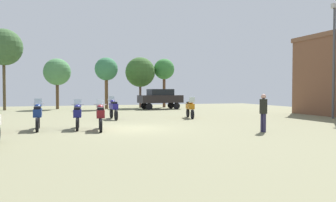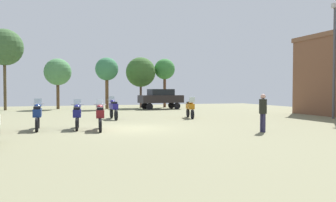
# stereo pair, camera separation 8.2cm
# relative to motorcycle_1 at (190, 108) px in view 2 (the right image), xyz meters

# --- Properties ---
(ground_plane) EXTENTS (44.00, 52.00, 0.02)m
(ground_plane) POSITION_rel_motorcycle_1_xyz_m (-5.24, -4.92, -0.72)
(ground_plane) COLOR #797758
(motorcycle_1) EXTENTS (0.68, 2.07, 1.45)m
(motorcycle_1) POSITION_rel_motorcycle_1_xyz_m (0.00, 0.00, 0.00)
(motorcycle_1) COLOR black
(motorcycle_1) RESTS_ON ground
(motorcycle_5) EXTENTS (0.62, 2.24, 1.50)m
(motorcycle_5) POSITION_rel_motorcycle_1_xyz_m (-5.11, 0.67, 0.03)
(motorcycle_5) COLOR black
(motorcycle_5) RESTS_ON ground
(motorcycle_6) EXTENTS (0.62, 2.29, 1.48)m
(motorcycle_6) POSITION_rel_motorcycle_1_xyz_m (-9.46, -4.03, 0.02)
(motorcycle_6) COLOR black
(motorcycle_6) RESTS_ON ground
(motorcycle_7) EXTENTS (0.62, 2.11, 1.45)m
(motorcycle_7) POSITION_rel_motorcycle_1_xyz_m (-6.64, -5.08, 0.00)
(motorcycle_7) COLOR black
(motorcycle_7) RESTS_ON ground
(motorcycle_8) EXTENTS (0.62, 2.06, 1.44)m
(motorcycle_8) POSITION_rel_motorcycle_1_xyz_m (-7.64, -4.29, -0.00)
(motorcycle_8) COLOR black
(motorcycle_8) RESTS_ON ground
(car_1) EXTENTS (4.44, 2.17, 2.00)m
(car_1) POSITION_rel_motorcycle_1_xyz_m (1.16, 10.68, 0.46)
(car_1) COLOR black
(car_1) RESTS_ON ground
(person_1) EXTENTS (0.35, 0.35, 1.72)m
(person_1) POSITION_rel_motorcycle_1_xyz_m (0.25, -8.09, 0.29)
(person_1) COLOR #2A2746
(person_1) RESTS_ON ground
(tree_1) EXTENTS (2.31, 2.31, 5.18)m
(tree_1) POSITION_rel_motorcycle_1_xyz_m (-3.92, 12.62, 3.25)
(tree_1) COLOR brown
(tree_1) RESTS_ON ground
(tree_2) EXTENTS (2.27, 2.27, 5.36)m
(tree_2) POSITION_rel_motorcycle_1_xyz_m (2.61, 13.97, 3.45)
(tree_2) COLOR brown
(tree_2) RESTS_ON ground
(tree_3) EXTENTS (2.67, 2.67, 5.06)m
(tree_3) POSITION_rel_motorcycle_1_xyz_m (-8.61, 14.04, 2.98)
(tree_3) COLOR brown
(tree_3) RESTS_ON ground
(tree_4) EXTENTS (3.42, 3.42, 7.63)m
(tree_4) POSITION_rel_motorcycle_1_xyz_m (-13.33, 13.40, 5.18)
(tree_4) COLOR brown
(tree_4) RESTS_ON ground
(tree_7) EXTENTS (3.19, 3.19, 5.43)m
(tree_7) POSITION_rel_motorcycle_1_xyz_m (-0.13, 13.85, 3.12)
(tree_7) COLOR brown
(tree_7) RESTS_ON ground
(lamp_post) EXTENTS (0.44, 0.24, 7.59)m
(lamp_post) POSITION_rel_motorcycle_1_xyz_m (8.80, -3.53, 3.49)
(lamp_post) COLOR #47474C
(lamp_post) RESTS_ON ground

